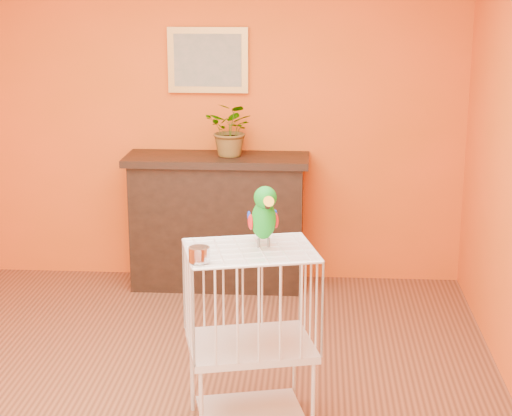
{
  "coord_description": "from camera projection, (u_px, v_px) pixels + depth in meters",
  "views": [
    {
      "loc": [
        0.84,
        -4.37,
        2.34
      ],
      "look_at": [
        0.54,
        -0.2,
        1.23
      ],
      "focal_mm": 60.0,
      "sensor_mm": 36.0,
      "label": 1
    }
  ],
  "objects": [
    {
      "name": "framed_picture",
      "position": [
        208.0,
        60.0,
        6.56
      ],
      "size": [
        0.62,
        0.04,
        0.5
      ],
      "color": "#BD8F43",
      "rests_on": "room_shell"
    },
    {
      "name": "potted_plant",
      "position": [
        232.0,
        135.0,
        6.5
      ],
      "size": [
        0.5,
        0.52,
        0.32
      ],
      "primitive_type": "imported",
      "rotation": [
        0.0,
        0.0,
        -0.37
      ],
      "color": "#26722D",
      "rests_on": "console_cabinet"
    },
    {
      "name": "ground",
      "position": [
        164.0,
        405.0,
        4.87
      ],
      "size": [
        4.5,
        4.5,
        0.0
      ],
      "primitive_type": "plane",
      "color": "brown",
      "rests_on": "ground"
    },
    {
      "name": "feed_cup",
      "position": [
        199.0,
        254.0,
        4.18
      ],
      "size": [
        0.11,
        0.11,
        0.07
      ],
      "primitive_type": "cylinder",
      "color": "silver",
      "rests_on": "birdcage"
    },
    {
      "name": "birdcage",
      "position": [
        250.0,
        336.0,
        4.52
      ],
      "size": [
        0.75,
        0.64,
        1.0
      ],
      "rotation": [
        0.0,
        0.0,
        0.25
      ],
      "color": "beige",
      "rests_on": "ground"
    },
    {
      "name": "console_cabinet",
      "position": [
        217.0,
        221.0,
        6.66
      ],
      "size": [
        1.41,
        0.51,
        1.04
      ],
      "color": "black",
      "rests_on": "ground"
    },
    {
      "name": "room_shell",
      "position": [
        155.0,
        130.0,
        4.46
      ],
      "size": [
        4.5,
        4.5,
        4.5
      ],
      "color": "#EE5616",
      "rests_on": "ground"
    },
    {
      "name": "parrot",
      "position": [
        264.0,
        215.0,
        4.39
      ],
      "size": [
        0.18,
        0.3,
        0.33
      ],
      "rotation": [
        0.0,
        0.0,
        0.28
      ],
      "color": "#59544C",
      "rests_on": "birdcage"
    }
  ]
}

